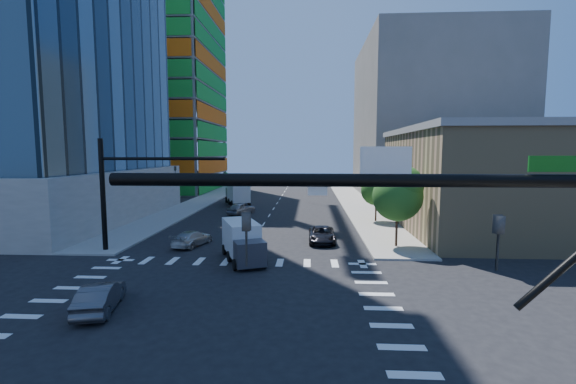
{
  "coord_description": "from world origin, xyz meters",
  "views": [
    {
      "loc": [
        5.16,
        -18.41,
        8.05
      ],
      "look_at": [
        3.66,
        8.0,
        5.32
      ],
      "focal_mm": 24.0,
      "sensor_mm": 36.0,
      "label": 1
    }
  ],
  "objects": [
    {
      "name": "ground",
      "position": [
        0.0,
        0.0,
        0.0
      ],
      "size": [
        160.0,
        160.0,
        0.0
      ],
      "primitive_type": "plane",
      "color": "black",
      "rests_on": "ground"
    },
    {
      "name": "road_markings",
      "position": [
        0.0,
        0.0,
        0.01
      ],
      "size": [
        20.0,
        20.0,
        0.01
      ],
      "primitive_type": "cube",
      "color": "silver",
      "rests_on": "ground"
    },
    {
      "name": "sidewalk_ne",
      "position": [
        12.5,
        40.0,
        0.07
      ],
      "size": [
        5.0,
        60.0,
        0.15
      ],
      "primitive_type": "cube",
      "color": "gray",
      "rests_on": "ground"
    },
    {
      "name": "sidewalk_nw",
      "position": [
        -12.5,
        40.0,
        0.07
      ],
      "size": [
        5.0,
        60.0,
        0.15
      ],
      "primitive_type": "cube",
      "color": "gray",
      "rests_on": "ground"
    },
    {
      "name": "construction_building",
      "position": [
        -27.41,
        61.93,
        24.61
      ],
      "size": [
        25.16,
        34.5,
        70.6
      ],
      "color": "slate",
      "rests_on": "ground"
    },
    {
      "name": "commercial_building",
      "position": [
        25.0,
        22.0,
        5.31
      ],
      "size": [
        20.5,
        22.5,
        10.6
      ],
      "color": "#A0895C",
      "rests_on": "ground"
    },
    {
      "name": "bg_building_ne",
      "position": [
        27.0,
        55.0,
        14.0
      ],
      "size": [
        24.0,
        30.0,
        28.0
      ],
      "primitive_type": "cube",
      "color": "#66625B",
      "rests_on": "ground"
    },
    {
      "name": "signal_mast_nw",
      "position": [
        -10.0,
        11.5,
        5.49
      ],
      "size": [
        10.2,
        0.4,
        9.0
      ],
      "color": "black",
      "rests_on": "sidewalk_nw"
    },
    {
      "name": "tree_south",
      "position": [
        12.63,
        13.9,
        4.69
      ],
      "size": [
        4.16,
        4.16,
        6.82
      ],
      "color": "#382316",
      "rests_on": "sidewalk_ne"
    },
    {
      "name": "tree_north",
      "position": [
        12.93,
        25.9,
        3.99
      ],
      "size": [
        3.54,
        3.52,
        5.78
      ],
      "color": "#382316",
      "rests_on": "sidewalk_ne"
    },
    {
      "name": "car_nb_far",
      "position": [
        6.28,
        15.69,
        0.69
      ],
      "size": [
        2.3,
        4.99,
        1.39
      ],
      "primitive_type": "imported",
      "rotation": [
        0.0,
        0.0,
        0.0
      ],
      "color": "black",
      "rests_on": "ground"
    },
    {
      "name": "car_sb_near",
      "position": [
        -4.97,
        13.74,
        0.65
      ],
      "size": [
        3.0,
        4.83,
        1.3
      ],
      "primitive_type": "imported",
      "rotation": [
        0.0,
        0.0,
        2.86
      ],
      "color": "#B9B9B9",
      "rests_on": "ground"
    },
    {
      "name": "car_sb_mid",
      "position": [
        -3.76,
        30.79,
        0.79
      ],
      "size": [
        3.56,
        5.03,
        1.59
      ],
      "primitive_type": "imported",
      "rotation": [
        0.0,
        0.0,
        2.74
      ],
      "color": "gray",
      "rests_on": "ground"
    },
    {
      "name": "car_sb_cross",
      "position": [
        -5.48,
        -0.05,
        0.72
      ],
      "size": [
        2.49,
        4.61,
        1.44
      ],
      "primitive_type": "imported",
      "rotation": [
        0.0,
        0.0,
        3.37
      ],
      "color": "#47464B",
      "rests_on": "ground"
    },
    {
      "name": "box_truck_near",
      "position": [
        0.29,
        9.23,
        1.27
      ],
      "size": [
        4.21,
        5.93,
        2.86
      ],
      "rotation": [
        0.0,
        0.0,
        0.39
      ],
      "color": "black",
      "rests_on": "ground"
    },
    {
      "name": "box_truck_far",
      "position": [
        -6.1,
        40.39,
        1.53
      ],
      "size": [
        5.03,
        7.18,
        3.47
      ],
      "rotation": [
        0.0,
        0.0,
        3.51
      ],
      "color": "black",
      "rests_on": "ground"
    }
  ]
}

